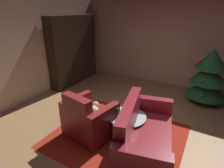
% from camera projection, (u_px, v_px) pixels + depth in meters
% --- Properties ---
extents(ground_plane, '(7.28, 7.28, 0.00)m').
position_uv_depth(ground_plane, '(129.00, 131.00, 3.79)').
color(ground_plane, '#976F45').
extents(wall_back, '(6.17, 0.06, 2.68)m').
position_uv_depth(wall_back, '(171.00, 44.00, 5.73)').
color(wall_back, tan).
rests_on(wall_back, ground).
extents(wall_left, '(0.06, 6.19, 2.68)m').
position_uv_depth(wall_left, '(23.00, 52.00, 4.68)').
color(wall_left, tan).
rests_on(wall_left, ground).
extents(area_rug, '(2.48, 2.18, 0.01)m').
position_uv_depth(area_rug, '(118.00, 136.00, 3.65)').
color(area_rug, maroon).
rests_on(area_rug, ground).
extents(bookshelf_unit, '(0.36, 1.97, 2.19)m').
position_uv_depth(bookshelf_unit, '(77.00, 50.00, 6.08)').
color(bookshelf_unit, black).
rests_on(bookshelf_unit, ground).
extents(armchair_red, '(1.03, 0.90, 0.95)m').
position_uv_depth(armchair_red, '(89.00, 120.00, 3.57)').
color(armchair_red, maroon).
rests_on(armchair_red, ground).
extents(couch_red, '(1.18, 1.87, 0.93)m').
position_uv_depth(couch_red, '(143.00, 136.00, 3.16)').
color(couch_red, maroon).
rests_on(couch_red, ground).
extents(coffee_table, '(0.75, 0.75, 0.45)m').
position_uv_depth(coffee_table, '(127.00, 118.00, 3.53)').
color(coffee_table, black).
rests_on(coffee_table, ground).
extents(book_stack_on_table, '(0.22, 0.18, 0.15)m').
position_uv_depth(book_stack_on_table, '(128.00, 111.00, 3.54)').
color(book_stack_on_table, '#D7C854').
rests_on(book_stack_on_table, coffee_table).
extents(bottle_on_table, '(0.06, 0.06, 0.28)m').
position_uv_depth(bottle_on_table, '(117.00, 112.00, 3.43)').
color(bottle_on_table, '#236223').
rests_on(bottle_on_table, coffee_table).
extents(decorated_tree, '(1.01, 1.01, 1.46)m').
position_uv_depth(decorated_tree, '(209.00, 76.00, 4.73)').
color(decorated_tree, brown).
rests_on(decorated_tree, ground).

